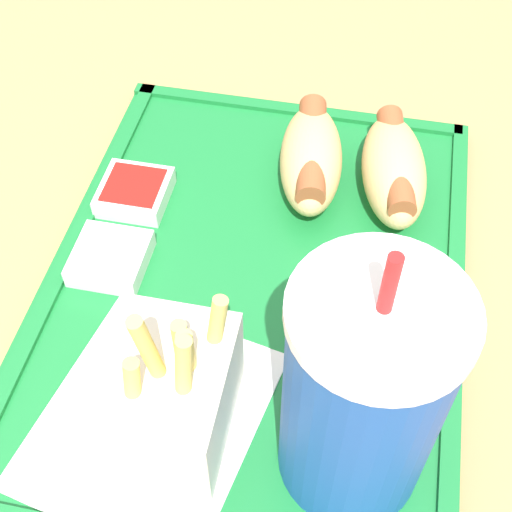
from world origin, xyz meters
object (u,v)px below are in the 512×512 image
hot_dog_near (311,157)px  sauce_cup_mayo (110,257)px  soda_cup (363,395)px  hot_dog_far (394,169)px  sauce_cup_ketchup (135,191)px  fries_carton (169,395)px

hot_dog_near → sauce_cup_mayo: 0.17m
soda_cup → hot_dog_far: (-0.23, 0.01, -0.05)m
soda_cup → sauce_cup_ketchup: soda_cup is taller
hot_dog_far → hot_dog_near: size_ratio=1.01×
soda_cup → hot_dog_near: soda_cup is taller
soda_cup → hot_dog_near: 0.24m
fries_carton → hot_dog_near: bearing=167.8°
fries_carton → sauce_cup_mayo: 0.14m
soda_cup → fries_carton: soda_cup is taller
soda_cup → fries_carton: bearing=-90.4°
soda_cup → sauce_cup_mayo: soda_cup is taller
sauce_cup_ketchup → soda_cup: bearing=46.5°
hot_dog_near → sauce_cup_ketchup: 0.14m
hot_dog_far → sauce_cup_mayo: (0.12, -0.19, -0.02)m
hot_dog_near → fries_carton: size_ratio=0.97×
soda_cup → hot_dog_near: (-0.23, -0.06, -0.05)m
sauce_cup_mayo → sauce_cup_ketchup: bearing=-177.4°
soda_cup → sauce_cup_mayo: bearing=-121.2°
sauce_cup_ketchup → sauce_cup_mayo: bearing=2.6°
soda_cup → sauce_cup_ketchup: 0.27m
hot_dog_far → sauce_cup_ketchup: (0.05, -0.20, -0.02)m
hot_dog_far → soda_cup: bearing=-1.4°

